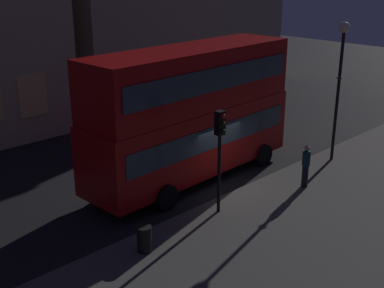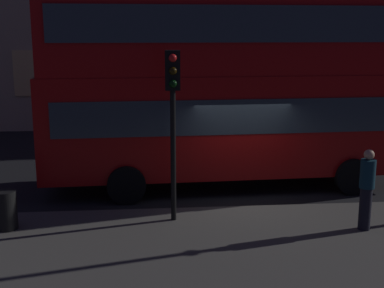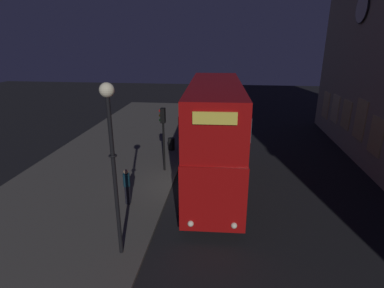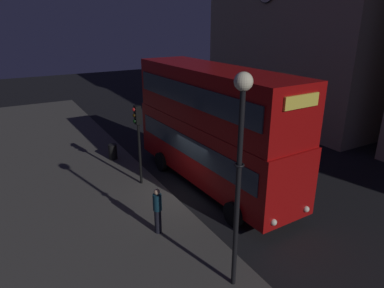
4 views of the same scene
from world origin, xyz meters
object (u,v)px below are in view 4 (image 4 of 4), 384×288
at_px(double_decker_bus, 213,123).
at_px(litter_bin, 113,152).
at_px(traffic_light_near_kerb, 138,129).
at_px(pedestrian, 158,210).
at_px(street_lamp, 240,146).

xyz_separation_m(double_decker_bus, litter_bin, (-5.16, -3.24, -2.53)).
xyz_separation_m(traffic_light_near_kerb, pedestrian, (4.06, -0.93, -1.81)).
height_order(double_decker_bus, traffic_light_near_kerb, double_decker_bus).
relative_size(double_decker_bus, litter_bin, 11.80).
xyz_separation_m(traffic_light_near_kerb, litter_bin, (-3.63, -0.22, -2.31)).
bearing_deg(double_decker_bus, pedestrian, -59.68).
bearing_deg(street_lamp, pedestrian, -166.07).
relative_size(traffic_light_near_kerb, litter_bin, 4.46).
relative_size(traffic_light_near_kerb, street_lamp, 0.61).
xyz_separation_m(street_lamp, pedestrian, (-3.47, -0.86, -3.43)).
bearing_deg(traffic_light_near_kerb, litter_bin, -176.01).
bearing_deg(traffic_light_near_kerb, street_lamp, -0.06).
height_order(double_decker_bus, pedestrian, double_decker_bus).
relative_size(double_decker_bus, pedestrian, 5.68).
height_order(double_decker_bus, street_lamp, street_lamp).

